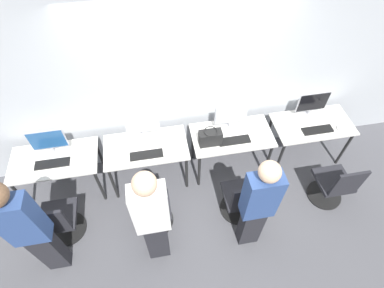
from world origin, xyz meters
The scene contains 26 objects.
ground_plane centered at (0.00, 0.00, 0.00)m, with size 20.00×20.00×0.00m, color #4C4C51.
wall_back centered at (0.00, 0.73, 1.40)m, with size 12.00×0.05×2.80m.
desk_far_left centered at (-1.78, 0.30, 0.64)m, with size 1.11×0.61×0.73m.
monitor_far_left centered at (-1.78, 0.43, 0.95)m, with size 0.45×0.15×0.40m.
keyboard_far_left centered at (-1.78, 0.23, 0.74)m, with size 0.43×0.14×0.02m.
mouse_far_left centered at (-1.49, 0.21, 0.75)m, with size 0.06×0.09×0.03m.
office_chair_far_left centered at (-1.77, -0.38, 0.35)m, with size 0.48×0.48×0.87m.
person_far_left centered at (-1.82, -0.75, 0.99)m, with size 0.36×0.23×1.78m.
desk_left centered at (-0.59, 0.30, 0.64)m, with size 1.11×0.61×0.73m.
monitor_left centered at (-0.59, 0.50, 0.95)m, with size 0.45×0.15×0.40m.
keyboard_left centered at (-0.59, 0.16, 0.74)m, with size 0.43×0.14×0.02m.
mouse_left centered at (-0.32, 0.15, 0.75)m, with size 0.06×0.09×0.03m.
office_chair_left centered at (-0.60, -0.47, 0.35)m, with size 0.48×0.48×0.87m.
person_left centered at (-0.59, -0.84, 0.96)m, with size 0.36×0.23×1.74m.
desk_right centered at (0.59, 0.30, 0.64)m, with size 1.11×0.61×0.73m.
monitor_right centered at (0.59, 0.46, 0.95)m, with size 0.45×0.15×0.40m.
keyboard_right centered at (0.59, 0.19, 0.74)m, with size 0.43×0.14×0.02m.
mouse_right centered at (0.87, 0.17, 0.75)m, with size 0.06×0.09×0.03m.
office_chair_right centered at (0.54, -0.50, 0.35)m, with size 0.48×0.48×0.87m.
person_right centered at (0.55, -0.86, 0.91)m, with size 0.36×0.22×1.66m.
desk_far_right centered at (1.78, 0.30, 0.64)m, with size 1.11×0.61×0.73m.
monitor_far_right centered at (1.78, 0.49, 0.95)m, with size 0.45×0.15×0.40m.
keyboard_far_right centered at (1.78, 0.17, 0.74)m, with size 0.43×0.14×0.02m.
mouse_far_right centered at (2.08, 0.15, 0.75)m, with size 0.06×0.09×0.03m.
office_chair_far_right centered at (1.83, -0.51, 0.35)m, with size 0.48×0.48×0.87m.
handbag centered at (0.26, 0.21, 0.84)m, with size 0.30×0.18×0.25m.
Camera 1 is at (-0.43, -2.24, 3.84)m, focal length 28.00 mm.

